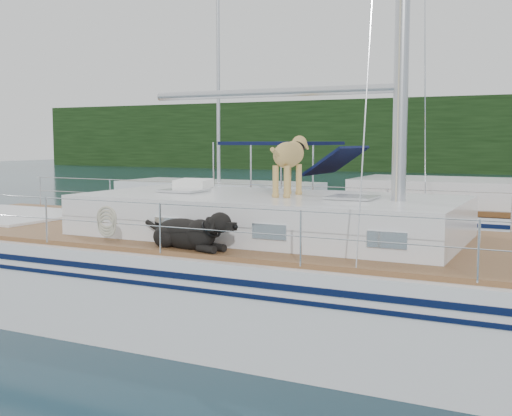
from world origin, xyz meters
The scene contains 6 objects.
ground centered at (0.00, 0.00, 0.00)m, with size 120.00×120.00×0.00m, color black.
tree_line centered at (0.00, 45.00, 3.00)m, with size 90.00×3.00×6.00m, color black.
shore_bank centered at (0.00, 46.20, 0.60)m, with size 92.00×1.00×1.20m, color #595147.
main_sailboat centered at (0.10, 0.00, 0.67)m, with size 12.00×3.80×14.01m.
neighbor_sailboat centered at (1.43, 6.50, 0.63)m, with size 11.00×3.50×13.30m.
bg_boat_west centered at (-8.00, 14.00, 0.45)m, with size 8.00×3.00×11.65m.
Camera 1 is at (4.57, -7.99, 2.56)m, focal length 45.00 mm.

